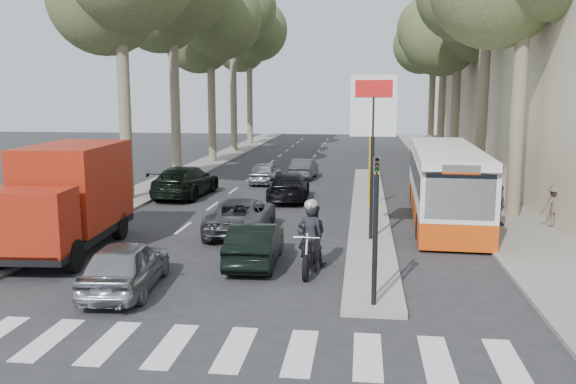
# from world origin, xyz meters

# --- Properties ---
(ground) EXTENTS (120.00, 120.00, 0.00)m
(ground) POSITION_xyz_m (0.00, 0.00, 0.00)
(ground) COLOR #28282B
(ground) RESTS_ON ground
(sidewalk_right) EXTENTS (3.20, 70.00, 0.12)m
(sidewalk_right) POSITION_xyz_m (8.60, 25.00, 0.06)
(sidewalk_right) COLOR gray
(sidewalk_right) RESTS_ON ground
(median_left) EXTENTS (2.40, 64.00, 0.12)m
(median_left) POSITION_xyz_m (-8.00, 28.00, 0.06)
(median_left) COLOR gray
(median_left) RESTS_ON ground
(traffic_island) EXTENTS (1.50, 26.00, 0.16)m
(traffic_island) POSITION_xyz_m (3.25, 11.00, 0.08)
(traffic_island) COLOR gray
(traffic_island) RESTS_ON ground
(building_far) EXTENTS (11.00, 20.00, 16.00)m
(building_far) POSITION_xyz_m (15.50, 34.00, 8.00)
(building_far) COLOR #B7A88E
(building_far) RESTS_ON ground
(billboard) EXTENTS (1.50, 12.10, 5.60)m
(billboard) POSITION_xyz_m (3.25, 5.00, 3.70)
(billboard) COLOR yellow
(billboard) RESTS_ON ground
(traffic_light_island) EXTENTS (0.16, 0.41, 3.60)m
(traffic_light_island) POSITION_xyz_m (3.25, -1.50, 2.49)
(traffic_light_island) COLOR black
(traffic_light_island) RESTS_ON ground
(tree_l_c) EXTENTS (7.40, 7.20, 13.71)m
(tree_l_c) POSITION_xyz_m (-7.77, 28.11, 10.04)
(tree_l_c) COLOR #6B604C
(tree_l_c) RESTS_ON ground
(tree_l_d) EXTENTS (7.40, 7.20, 15.66)m
(tree_l_d) POSITION_xyz_m (-7.87, 36.11, 11.76)
(tree_l_d) COLOR #6B604C
(tree_l_d) RESTS_ON ground
(tree_l_e) EXTENTS (7.40, 7.20, 14.49)m
(tree_l_e) POSITION_xyz_m (-7.97, 44.11, 10.73)
(tree_l_e) COLOR #6B604C
(tree_l_e) RESTS_ON ground
(tree_r_c) EXTENTS (7.40, 7.20, 13.32)m
(tree_r_c) POSITION_xyz_m (9.03, 26.11, 9.69)
(tree_r_c) COLOR #6B604C
(tree_r_c) RESTS_ON ground
(tree_r_d) EXTENTS (7.40, 7.20, 14.88)m
(tree_r_d) POSITION_xyz_m (9.13, 34.11, 11.07)
(tree_r_d) COLOR #6B604C
(tree_r_d) RESTS_ON ground
(tree_r_e) EXTENTS (7.40, 7.20, 14.10)m
(tree_r_e) POSITION_xyz_m (9.23, 42.11, 10.38)
(tree_r_e) COLOR #6B604C
(tree_r_e) RESTS_ON ground
(silver_hatchback) EXTENTS (1.91, 4.04, 1.33)m
(silver_hatchback) POSITION_xyz_m (-3.01, -0.79, 0.67)
(silver_hatchback) COLOR #96979D
(silver_hatchback) RESTS_ON ground
(dark_hatchback) EXTENTS (1.43, 3.83, 1.25)m
(dark_hatchback) POSITION_xyz_m (-0.17, 2.05, 0.63)
(dark_hatchback) COLOR black
(dark_hatchback) RESTS_ON ground
(queue_car_a) EXTENTS (2.33, 4.73, 1.29)m
(queue_car_a) POSITION_xyz_m (-1.37, 6.00, 0.65)
(queue_car_a) COLOR #4A4D52
(queue_car_a) RESTS_ON ground
(queue_car_b) EXTENTS (2.06, 4.63, 1.32)m
(queue_car_b) POSITION_xyz_m (-0.50, 13.00, 0.66)
(queue_car_b) COLOR black
(queue_car_b) RESTS_ON ground
(queue_car_c) EXTENTS (1.53, 3.62, 1.22)m
(queue_car_c) POSITION_xyz_m (-2.46, 18.23, 0.61)
(queue_car_c) COLOR #A5A9AD
(queue_car_c) RESTS_ON ground
(queue_car_d) EXTENTS (1.48, 3.61, 1.16)m
(queue_car_d) POSITION_xyz_m (-0.50, 20.54, 0.58)
(queue_car_d) COLOR #494A50
(queue_car_d) RESTS_ON ground
(queue_car_e) EXTENTS (2.44, 5.33, 1.51)m
(queue_car_e) POSITION_xyz_m (-5.63, 13.38, 0.76)
(queue_car_e) COLOR black
(queue_car_e) RESTS_ON ground
(red_truck) EXTENTS (2.80, 6.46, 3.37)m
(red_truck) POSITION_xyz_m (-6.31, 2.82, 1.78)
(red_truck) COLOR black
(red_truck) RESTS_ON ground
(city_bus) EXTENTS (2.91, 11.18, 2.92)m
(city_bus) POSITION_xyz_m (6.20, 9.37, 1.54)
(city_bus) COLOR #D8440C
(city_bus) RESTS_ON ground
(motorcycle) EXTENTS (0.89, 2.45, 2.08)m
(motorcycle) POSITION_xyz_m (1.51, 1.69, 0.95)
(motorcycle) COLOR black
(motorcycle) RESTS_ON ground
(pedestrian_near) EXTENTS (0.54, 0.94, 1.54)m
(pedestrian_near) POSITION_xyz_m (8.04, 7.93, 0.89)
(pedestrian_near) COLOR #40344E
(pedestrian_near) RESTS_ON sidewalk_right
(pedestrian_far) EXTENTS (1.07, 0.66, 1.54)m
(pedestrian_far) POSITION_xyz_m (10.00, 7.95, 0.89)
(pedestrian_far) COLOR brown
(pedestrian_far) RESTS_ON sidewalk_right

